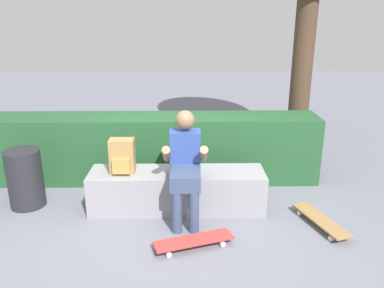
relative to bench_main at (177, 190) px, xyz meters
name	(u,v)px	position (x,y,z in m)	size (l,w,h in m)	color
ground_plane	(177,219)	(0.00, -0.26, -0.24)	(24.00, 24.00, 0.00)	slate
bench_main	(177,190)	(0.00, 0.00, 0.00)	(2.05, 0.52, 0.47)	gray
person_skater	(185,163)	(0.10, -0.22, 0.43)	(0.49, 0.62, 1.22)	#2D4793
skateboard_near_person	(194,241)	(0.18, -0.83, -0.16)	(0.82, 0.44, 0.09)	#BC3833
skateboard_beside_bench	(320,220)	(1.58, -0.44, -0.16)	(0.44, 0.82, 0.09)	olive
backpack_on_bench	(122,157)	(-0.62, -0.01, 0.43)	(0.28, 0.23, 0.40)	#A37A47
hedge_row	(154,148)	(-0.34, 0.90, 0.22)	(4.50, 0.62, 0.91)	#214D2A
trash_bin	(25,179)	(-1.82, 0.10, 0.12)	(0.41, 0.41, 0.71)	#232328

